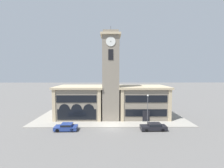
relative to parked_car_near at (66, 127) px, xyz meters
The scene contains 8 objects.
ground_plane 8.36m from the parked_car_near, ahead, with size 300.00×300.00×0.00m, color #605E5B.
sidewalk_kerb 11.74m from the parked_car_near, 45.47° to the left, with size 34.29×14.05×0.15m.
clock_tower 14.01m from the parked_car_near, 38.64° to the left, with size 4.35×4.35×20.93m.
town_hall_left_wing 9.59m from the parked_car_near, 84.45° to the left, with size 11.14×9.33×7.53m.
town_hall_right_wing 18.52m from the parked_car_near, 29.68° to the left, with size 11.72×9.33×7.51m.
parked_car_near is the anchor object (origin of this frame).
parked_car_mid 16.17m from the parked_car_near, ahead, with size 4.80×1.85×1.33m.
street_lamp 15.94m from the parked_car_near, ahead, with size 0.36×0.36×6.28m.
Camera 1 is at (-0.01, -28.36, 10.46)m, focal length 24.00 mm.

